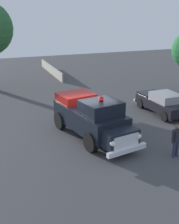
{
  "coord_description": "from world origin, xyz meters",
  "views": [
    {
      "loc": [
        -14.29,
        5.45,
        6.85
      ],
      "look_at": [
        0.1,
        -0.1,
        1.4
      ],
      "focal_mm": 47.17,
      "sensor_mm": 36.0,
      "label": 1
    }
  ],
  "objects_px": {
    "vintage_fire_truck": "(92,117)",
    "classic_hot_rod": "(162,102)",
    "lawn_chair_spare": "(120,109)",
    "spectator_standing": "(177,139)",
    "traffic_cone": "(93,105)",
    "lawn_chair_by_car": "(97,105)"
  },
  "relations": [
    {
      "from": "vintage_fire_truck",
      "to": "classic_hot_rod",
      "type": "xyz_separation_m",
      "value": [
        2.03,
        -6.03,
        -0.45
      ]
    },
    {
      "from": "lawn_chair_spare",
      "to": "spectator_standing",
      "type": "distance_m",
      "value": 5.92
    },
    {
      "from": "vintage_fire_truck",
      "to": "traffic_cone",
      "type": "distance_m",
      "value": 4.85
    },
    {
      "from": "lawn_chair_spare",
      "to": "spectator_standing",
      "type": "bearing_deg",
      "value": -179.49
    },
    {
      "from": "vintage_fire_truck",
      "to": "spectator_standing",
      "type": "xyz_separation_m",
      "value": [
        -3.7,
        -2.91,
        -0.23
      ]
    },
    {
      "from": "lawn_chair_by_car",
      "to": "lawn_chair_spare",
      "type": "height_order",
      "value": "same"
    },
    {
      "from": "vintage_fire_truck",
      "to": "traffic_cone",
      "type": "relative_size",
      "value": 9.83
    },
    {
      "from": "lawn_chair_by_car",
      "to": "spectator_standing",
      "type": "distance_m",
      "value": 7.31
    },
    {
      "from": "vintage_fire_truck",
      "to": "lawn_chair_by_car",
      "type": "distance_m",
      "value": 3.97
    },
    {
      "from": "vintage_fire_truck",
      "to": "spectator_standing",
      "type": "bearing_deg",
      "value": -141.79
    },
    {
      "from": "lawn_chair_by_car",
      "to": "lawn_chair_spare",
      "type": "relative_size",
      "value": 1.0
    },
    {
      "from": "classic_hot_rod",
      "to": "lawn_chair_spare",
      "type": "bearing_deg",
      "value": 86.71
    },
    {
      "from": "spectator_standing",
      "to": "lawn_chair_by_car",
      "type": "bearing_deg",
      "value": 9.05
    },
    {
      "from": "lawn_chair_by_car",
      "to": "lawn_chair_spare",
      "type": "distance_m",
      "value": 1.7
    },
    {
      "from": "lawn_chair_spare",
      "to": "lawn_chair_by_car",
      "type": "bearing_deg",
      "value": 40.18
    },
    {
      "from": "vintage_fire_truck",
      "to": "lawn_chair_spare",
      "type": "bearing_deg",
      "value": -52.3
    },
    {
      "from": "lawn_chair_by_car",
      "to": "traffic_cone",
      "type": "distance_m",
      "value": 0.93
    },
    {
      "from": "classic_hot_rod",
      "to": "spectator_standing",
      "type": "height_order",
      "value": "spectator_standing"
    },
    {
      "from": "lawn_chair_by_car",
      "to": "lawn_chair_spare",
      "type": "xyz_separation_m",
      "value": [
        -1.3,
        -1.1,
        0.0
      ]
    },
    {
      "from": "lawn_chair_spare",
      "to": "traffic_cone",
      "type": "bearing_deg",
      "value": 24.99
    },
    {
      "from": "lawn_chair_spare",
      "to": "traffic_cone",
      "type": "height_order",
      "value": "lawn_chair_spare"
    },
    {
      "from": "lawn_chair_by_car",
      "to": "classic_hot_rod",
      "type": "bearing_deg",
      "value": -109.11
    }
  ]
}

